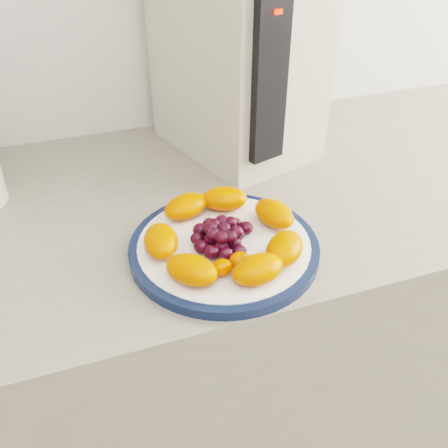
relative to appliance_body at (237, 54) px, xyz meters
name	(u,v)px	position (x,y,z in m)	size (l,w,h in m)	color
counter	(164,376)	(-0.22, -0.16, -0.63)	(3.50, 0.60, 0.90)	gray
cabinet_face	(165,385)	(-0.22, -0.16, -0.66)	(3.48, 0.58, 0.84)	#80634A
plate_rim	(224,248)	(-0.14, -0.32, -0.17)	(0.27, 0.27, 0.01)	#0D1A3A
plate_face	(224,247)	(-0.14, -0.32, -0.17)	(0.25, 0.25, 0.02)	white
appliance_body	(237,54)	(0.00, 0.00, 0.00)	(0.21, 0.29, 0.36)	#BAB69F
appliance_panel	(269,81)	(-0.01, -0.16, 0.01)	(0.06, 0.02, 0.27)	black
appliance_led	(278,11)	(0.00, -0.17, 0.11)	(0.01, 0.01, 0.01)	#FF0C05
fruit_plate	(225,234)	(-0.14, -0.32, -0.15)	(0.24, 0.24, 0.03)	#EC4300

